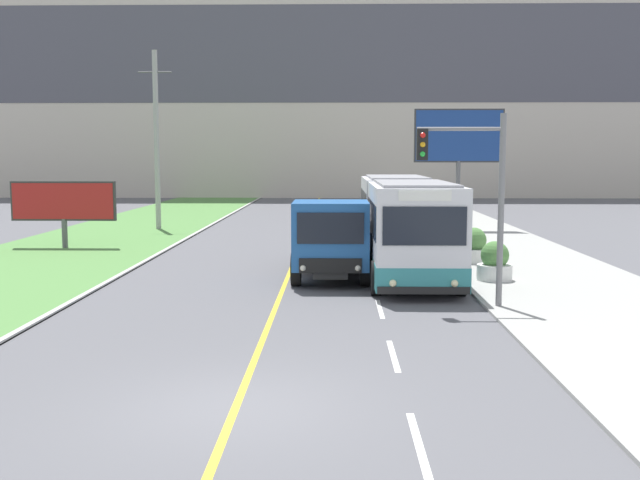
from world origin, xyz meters
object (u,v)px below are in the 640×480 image
dump_truck (331,240)px  planter_round_near (495,263)px  billboard_large (459,140)px  planter_round_second (474,247)px  city_bus (403,224)px  car_distant (388,222)px  utility_pole_far (157,140)px  planter_round_far (444,228)px  planter_round_third (456,237)px  billboard_small (63,202)px  traffic_light_mast (474,184)px

dump_truck → planter_round_near: size_ratio=5.41×
billboard_large → planter_round_near: bearing=-95.1°
billboard_large → planter_round_second: billboard_large is taller
city_bus → dump_truck: bearing=-137.6°
car_distant → planter_round_near: bearing=-80.4°
utility_pole_far → planter_round_near: bearing=-49.1°
city_bus → planter_round_near: 3.93m
dump_truck → car_distant: size_ratio=1.56×
car_distant → planter_round_near: car_distant is taller
utility_pole_far → planter_round_second: size_ratio=7.37×
city_bus → planter_round_second: size_ratio=9.74×
dump_truck → planter_round_far: 12.39m
planter_round_near → planter_round_far: 11.61m
planter_round_third → planter_round_far: bearing=89.2°
billboard_small → planter_round_far: bearing=10.3°
planter_round_near → traffic_light_mast: bearing=-109.6°
utility_pole_far → car_distant: bearing=-13.4°
city_bus → planter_round_second: (2.69, 1.15, -0.98)m
billboard_small → planter_round_third: size_ratio=3.61×
planter_round_second → planter_round_near: bearing=-90.6°
planter_round_second → planter_round_far: (0.04, 7.74, -0.04)m
traffic_light_mast → planter_round_second: (1.50, 7.97, -2.61)m
city_bus → billboard_small: city_bus is taller
dump_truck → billboard_small: billboard_small is taller
car_distant → billboard_large: (3.85, 2.49, 4.14)m
traffic_light_mast → planter_round_far: 16.00m
dump_truck → planter_round_second: (5.22, 3.46, -0.64)m
planter_round_near → planter_round_third: 7.74m
billboard_large → planter_round_second: (-1.44, -12.68, -4.18)m
dump_truck → traffic_light_mast: bearing=-50.5°
billboard_small → planter_round_second: bearing=-15.5°
planter_round_second → planter_round_third: (-0.01, 3.87, -0.02)m
city_bus → planter_round_far: 9.35m
traffic_light_mast → planter_round_second: traffic_light_mast is taller
dump_truck → planter_round_third: dump_truck is taller
dump_truck → billboard_small: bearing=145.0°
car_distant → planter_round_near: 14.26m
traffic_light_mast → planter_round_near: (1.46, 4.10, -2.64)m
car_distant → billboard_small: 15.49m
billboard_large → billboard_small: billboard_large is taller
dump_truck → billboard_large: (6.66, 16.14, 3.54)m
traffic_light_mast → planter_round_second: 8.52m
billboard_large → planter_round_third: billboard_large is taller
planter_round_second → city_bus: bearing=-156.9°
dump_truck → billboard_large: billboard_large is taller
traffic_light_mast → billboard_large: bearing=81.9°
city_bus → traffic_light_mast: bearing=-80.1°
billboard_large → planter_round_second: size_ratio=4.96×
car_distant → billboard_large: size_ratio=0.67×
utility_pole_far → billboard_small: utility_pole_far is taller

